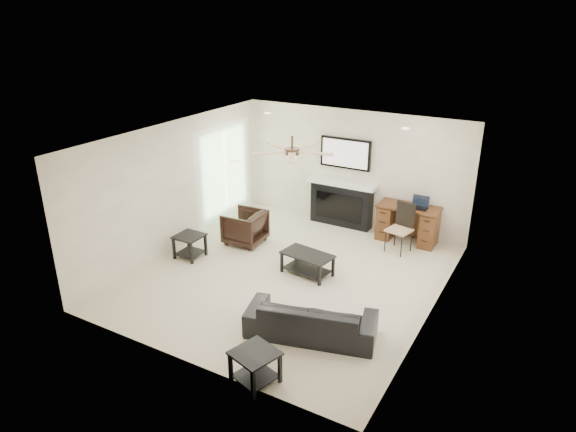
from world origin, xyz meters
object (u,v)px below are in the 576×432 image
Objects in this scene: sofa at (311,319)px; desk at (408,224)px; fireplace_unit at (342,183)px; armchair at (245,227)px; coffee_table at (307,264)px.

sofa is 1.53× the size of desk.
fireplace_unit is (-1.31, 3.96, 0.68)m from sofa.
armchair reaches higher than sofa.
fireplace_unit is 1.63m from desk.
fireplace_unit reaches higher than desk.
fireplace_unit is (-0.41, 2.36, 0.75)m from coffee_table.
fireplace_unit is at bearing 141.93° from armchair.
armchair is 1.79m from coffee_table.
fireplace_unit reaches higher than armchair.
fireplace_unit is 1.57× the size of desk.
armchair is at bearing 170.31° from coffee_table.
armchair is at bearing -149.02° from desk.
fireplace_unit reaches higher than coffee_table.
fireplace_unit is at bearing 108.18° from coffee_table.
armchair is 0.61× the size of desk.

